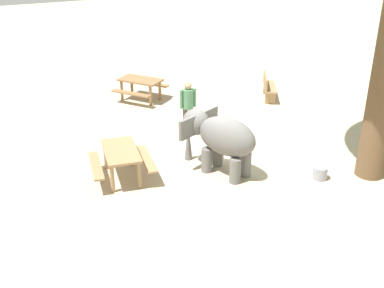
% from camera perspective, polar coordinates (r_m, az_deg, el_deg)
% --- Properties ---
extents(ground_plane, '(60.00, 60.00, 0.00)m').
position_cam_1_polar(ground_plane, '(12.82, 4.19, -1.44)').
color(ground_plane, '#BAA88C').
extents(elephant, '(2.15, 1.73, 1.51)m').
position_cam_1_polar(elephant, '(11.63, 3.37, 0.93)').
color(elephant, slate).
rests_on(elephant, ground_plane).
extents(person_handler, '(0.32, 0.51, 1.62)m').
position_cam_1_polar(person_handler, '(13.78, -0.49, 4.88)').
color(person_handler, '#3F3833').
rests_on(person_handler, ground_plane).
extents(wooden_bench, '(1.41, 1.07, 0.88)m').
position_cam_1_polar(wooden_bench, '(17.09, 9.24, 6.96)').
color(wooden_bench, '#9E7A51').
rests_on(wooden_bench, ground_plane).
extents(picnic_table_near, '(2.09, 2.08, 0.78)m').
position_cam_1_polar(picnic_table_near, '(16.81, -6.29, 7.24)').
color(picnic_table_near, olive).
rests_on(picnic_table_near, ground_plane).
extents(picnic_table_far, '(1.73, 1.71, 0.78)m').
position_cam_1_polar(picnic_table_far, '(11.56, -8.62, -1.56)').
color(picnic_table_far, '#9E7A51').
rests_on(picnic_table_far, ground_plane).
extents(feed_bucket, '(0.36, 0.36, 0.32)m').
position_cam_1_polar(feed_bucket, '(12.02, 15.33, -3.40)').
color(feed_bucket, gray).
rests_on(feed_bucket, ground_plane).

